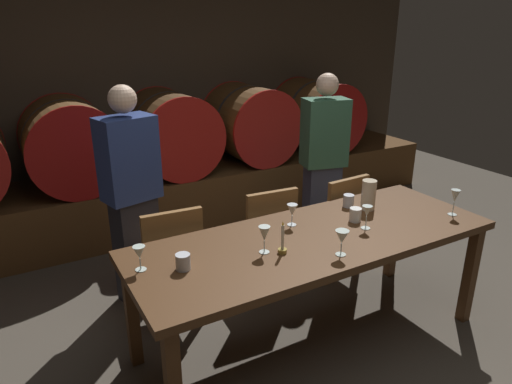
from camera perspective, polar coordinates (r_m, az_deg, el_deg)
name	(u,v)px	position (r m, az deg, el deg)	size (l,w,h in m)	color
ground_plane	(317,361)	(3.10, 7.64, -20.18)	(9.10, 9.10, 0.00)	#4C443A
back_wall	(150,101)	(5.24, -13.02, 10.97)	(7.00, 0.24, 2.40)	#473A2D
barrel_shelf	(173,196)	(4.96, -10.28, -0.43)	(6.30, 0.90, 0.55)	brown
wine_barrel_left	(70,144)	(4.56, -22.12, 5.54)	(0.83, 0.88, 0.83)	brown
wine_barrel_center	(171,132)	(4.77, -10.58, 7.31)	(0.83, 0.88, 0.83)	#513319
wine_barrel_right	(249,123)	(5.14, -0.82, 8.57)	(0.83, 0.88, 0.83)	brown
wine_barrel_far_right	(316,115)	(5.63, 7.50, 9.44)	(0.83, 0.88, 0.83)	brown
dining_table	(315,246)	(2.90, 7.37, -6.70)	(2.32, 0.84, 0.77)	#4C2D16
chair_left	(171,259)	(3.22, -10.56, -8.21)	(0.43, 0.43, 0.88)	brown
chair_center	(266,235)	(3.50, 1.20, -5.42)	(0.43, 0.43, 0.88)	brown
chair_right	(337,220)	(3.81, 10.06, -3.51)	(0.42, 0.42, 0.88)	brown
guest_left	(132,197)	(3.41, -15.17, -0.64)	(0.43, 0.32, 1.63)	black
guest_right	(323,163)	(4.17, 8.36, 3.61)	(0.43, 0.33, 1.61)	#33384C
candle_center	(282,244)	(2.61, 3.31, -6.53)	(0.05, 0.05, 0.20)	olive
pitcher	(369,195)	(3.28, 13.84, -0.36)	(0.10, 0.10, 0.21)	beige
wine_glass_far_left	(139,253)	(2.50, -14.33, -7.41)	(0.07, 0.07, 0.14)	silver
wine_glass_left	(264,234)	(2.59, 1.05, -5.31)	(0.07, 0.07, 0.16)	silver
wine_glass_center_left	(292,211)	(2.95, 4.52, -2.35)	(0.07, 0.07, 0.14)	white
wine_glass_center_right	(342,238)	(2.61, 10.65, -5.60)	(0.08, 0.08, 0.15)	silver
wine_glass_right	(367,212)	(2.97, 13.65, -2.44)	(0.06, 0.06, 0.15)	silver
wine_glass_far_right	(455,197)	(3.37, 23.53, -0.56)	(0.06, 0.06, 0.18)	silver
cup_left	(183,262)	(2.48, -9.08, -8.58)	(0.08, 0.08, 0.09)	silver
cup_center	(355,215)	(3.09, 12.27, -2.78)	(0.08, 0.08, 0.09)	white
cup_right	(349,201)	(3.32, 11.45, -1.07)	(0.08, 0.08, 0.09)	silver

